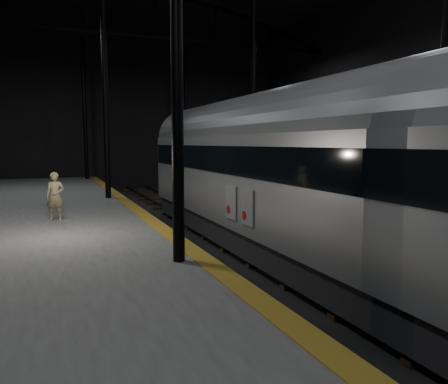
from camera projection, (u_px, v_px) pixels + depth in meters
ground at (254, 249)px, 14.85m from camera, size 44.00×44.00×0.00m
platform_left at (9, 256)px, 12.00m from camera, size 9.00×43.80×1.00m
platform_right at (422, 220)px, 17.59m from camera, size 9.00×43.80×1.00m
tactile_strip at (160, 227)px, 13.53m from camera, size 0.50×43.80×0.01m
track at (254, 247)px, 14.85m from camera, size 2.40×43.00×0.24m
train at (277, 169)px, 13.16m from camera, size 2.84×18.93×5.06m
woman at (55, 196)px, 14.65m from camera, size 0.68×0.53×1.63m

